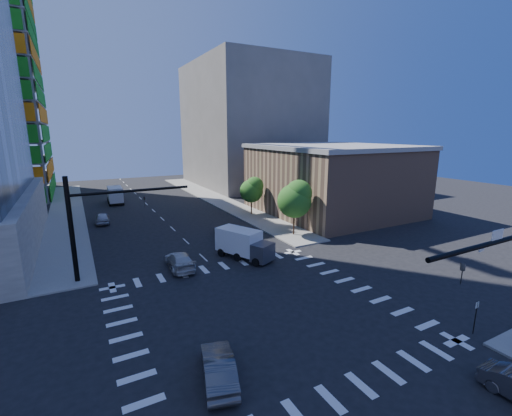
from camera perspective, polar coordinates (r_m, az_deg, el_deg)
ground at (r=25.83m, az=0.56°, el=-16.69°), size 160.00×160.00×0.00m
road_markings at (r=25.83m, az=0.56°, el=-16.68°), size 20.00×20.00×0.01m
sidewalk_ne at (r=65.35m, az=-6.66°, el=1.50°), size 5.00×60.00×0.15m
sidewalk_nw at (r=61.07m, az=-29.03°, el=-0.82°), size 5.00×60.00×0.15m
commercial_building at (r=55.49m, az=12.46°, el=4.78°), size 20.50×22.50×10.60m
bg_building_ne at (r=83.77m, az=-1.31°, el=13.61°), size 24.00×30.00×28.00m
signal_mast_nw at (r=32.06m, az=-25.89°, el=-1.54°), size 10.20×0.40×9.00m
tree_south at (r=41.77m, az=6.64°, el=1.59°), size 4.16×4.16×6.82m
tree_north at (r=52.17m, az=-0.61°, el=3.12°), size 3.54×3.52×5.78m
no_parking_sign at (r=26.57m, az=32.79°, el=-14.62°), size 0.30×0.06×2.20m
car_nb_far at (r=41.19m, az=-4.73°, el=-4.19°), size 3.26×5.61×1.47m
car_sb_near at (r=33.37m, az=-12.60°, el=-8.54°), size 2.34×5.31×1.52m
car_sb_mid at (r=52.56m, az=-24.21°, el=-1.54°), size 2.13×4.57×1.52m
car_sb_cross at (r=19.58m, az=-6.24°, el=-24.93°), size 2.70×4.77×1.49m
box_truck_near at (r=34.77m, az=-1.75°, el=-6.40°), size 4.50×6.07×2.93m
box_truck_far at (r=66.25m, az=-22.44°, el=1.89°), size 2.64×5.87×3.04m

